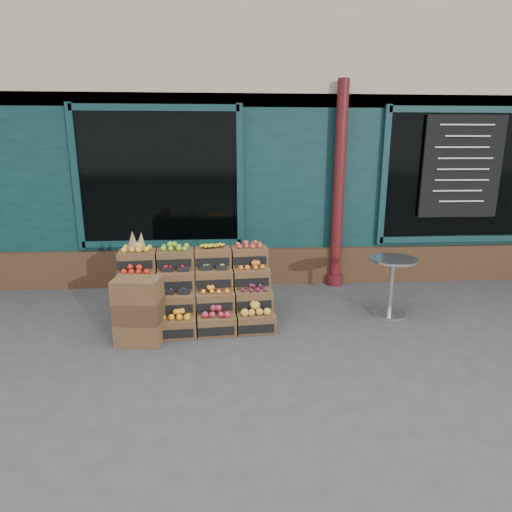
{
  "coord_description": "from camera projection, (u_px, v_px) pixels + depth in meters",
  "views": [
    {
      "loc": [
        -0.57,
        -4.62,
        2.21
      ],
      "look_at": [
        -0.2,
        0.7,
        0.85
      ],
      "focal_mm": 30.0,
      "sensor_mm": 36.0,
      "label": 1
    }
  ],
  "objects": [
    {
      "name": "crate_display",
      "position": [
        195.0,
        295.0,
        5.49
      ],
      "size": [
        1.97,
        1.07,
        1.2
      ],
      "rotation": [
        0.0,
        0.0,
        0.08
      ],
      "color": "brown",
      "rests_on": "ground"
    },
    {
      "name": "ground",
      "position": [
        277.0,
        340.0,
        5.05
      ],
      "size": [
        60.0,
        60.0,
        0.0
      ],
      "primitive_type": "plane",
      "color": "#363639",
      "rests_on": "ground"
    },
    {
      "name": "bistro_table",
      "position": [
        392.0,
        280.0,
        5.69
      ],
      "size": [
        0.63,
        0.63,
        0.79
      ],
      "rotation": [
        0.0,
        0.0,
        -0.15
      ],
      "color": "#AFB2B6",
      "rests_on": "ground"
    },
    {
      "name": "shopkeeper",
      "position": [
        143.0,
        222.0,
        7.57
      ],
      "size": [
        0.71,
        0.5,
        1.86
      ],
      "primitive_type": "imported",
      "rotation": [
        0.0,
        0.0,
        3.06
      ],
      "color": "#1A5D22",
      "rests_on": "ground"
    },
    {
      "name": "shop_facade",
      "position": [
        251.0,
        138.0,
        9.4
      ],
      "size": [
        12.0,
        6.24,
        4.8
      ],
      "color": "#0E2E2F",
      "rests_on": "ground"
    },
    {
      "name": "spare_crates",
      "position": [
        139.0,
        311.0,
        4.9
      ],
      "size": [
        0.56,
        0.42,
        0.78
      ],
      "rotation": [
        0.0,
        0.0,
        -0.12
      ],
      "color": "brown",
      "rests_on": "ground"
    }
  ]
}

